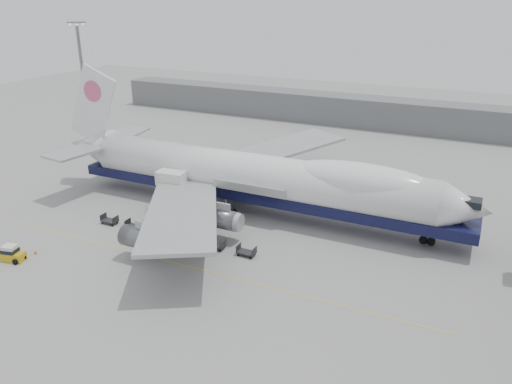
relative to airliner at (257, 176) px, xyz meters
The scene contains 15 objects.
ground 13.27m from the airliner, 93.08° to the right, with size 260.00×260.00×0.00m, color gray.
apron_line 18.87m from the airliner, 92.05° to the right, with size 60.00×0.15×0.01m, color gold.
hangar 59.01m from the airliner, 100.40° to the left, with size 110.00×8.00×7.00m, color slate.
floodlight_mast 45.14m from the airliner, 164.28° to the left, with size 2.40×2.40×25.43m.
airliner is the anchor object (origin of this frame).
catering_truck 12.92m from the airliner, 159.26° to the right, with size 4.71×3.46×5.99m.
baggage_tug 33.57m from the airliner, 128.73° to the right, with size 2.97×2.02×1.99m.
ground_worker 34.90m from the airliner, 130.98° to the right, with size 0.64×0.42×1.75m, color black.
traffic_cone 31.15m from the airliner, 129.70° to the right, with size 0.35×0.35×0.51m.
dolly_0 21.88m from the airliner, 143.43° to the right, with size 2.30×1.35×1.30m.
dolly_1 18.70m from the airliner, 135.22° to the right, with size 2.30×1.35×1.30m.
dolly_2 16.07m from the airliner, 123.73° to the right, with size 2.30×1.35×1.30m.
dolly_3 14.28m from the airliner, 108.13° to the right, with size 2.30×1.35×1.30m.
dolly_4 13.66m from the airliner, 89.27° to the right, with size 2.30×1.35×1.30m.
dolly_5 14.38m from the airliner, 70.56° to the right, with size 2.30×1.35×1.30m.
Camera 1 is at (29.56, -49.54, 30.38)m, focal length 35.00 mm.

